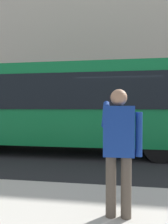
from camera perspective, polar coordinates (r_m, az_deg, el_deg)
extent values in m
plane|color=#232326|center=(7.71, 8.81, -10.80)|extent=(60.00, 60.00, 0.00)
cube|color=beige|center=(14.99, 8.87, 18.30)|extent=(28.00, 0.80, 12.00)
cube|color=#0F7238|center=(7.81, -4.34, 1.93)|extent=(9.00, 2.50, 2.60)
cube|color=black|center=(6.60, -6.84, 5.52)|extent=(7.60, 0.06, 1.10)
cylinder|color=black|center=(9.99, -19.92, -5.18)|extent=(1.00, 0.28, 1.00)
cylinder|color=black|center=(8.86, 16.76, -5.98)|extent=(1.00, 0.28, 1.00)
cylinder|color=black|center=(6.71, 19.41, -8.33)|extent=(1.00, 0.28, 1.00)
cylinder|color=#4C4238|center=(3.07, 11.07, -18.82)|extent=(0.14, 0.14, 0.82)
cylinder|color=#4C4238|center=(3.07, 7.12, -18.82)|extent=(0.14, 0.14, 0.82)
cube|color=navy|center=(2.89, 9.15, -4.94)|extent=(0.40, 0.24, 0.66)
sphere|color=#A87A5B|center=(2.88, 9.18, 3.79)|extent=(0.22, 0.22, 0.22)
cylinder|color=navy|center=(2.91, 14.29, -5.72)|extent=(0.09, 0.09, 0.58)
cylinder|color=navy|center=(3.04, 5.75, -0.48)|extent=(0.09, 0.48, 0.37)
cube|color=black|center=(3.18, 7.33, 3.20)|extent=(0.07, 0.01, 0.14)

